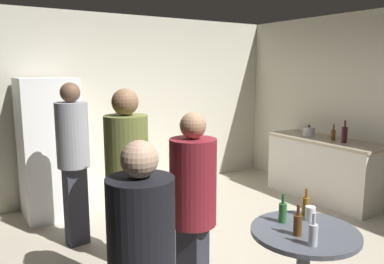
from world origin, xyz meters
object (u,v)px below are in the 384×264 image
object	(u,v)px
beer_bottle_amber	(306,206)
beer_bottle_brown	(298,224)
beer_bottle_clear	(313,234)
kettle	(309,132)
refrigerator	(50,148)
person_in_white_shirt	(126,174)
person_in_maroon_shirt	(193,204)
person_in_gray_shirt	(73,151)
plastic_cup_white	(310,213)
beer_bottle_green	(283,212)
wine_bottle_on_counter	(344,134)
foreground_table	(304,243)
beer_bottle_on_counter	(333,135)
person_in_olive_shirt	(127,181)

from	to	relation	value
beer_bottle_amber	beer_bottle_brown	size ratio (longest dim) A/B	1.00
beer_bottle_clear	kettle	bearing A→B (deg)	40.96
refrigerator	person_in_white_shirt	bearing A→B (deg)	-78.52
person_in_maroon_shirt	person_in_gray_shirt	bearing A→B (deg)	160.80
kettle	person_in_maroon_shirt	distance (m)	3.49
refrigerator	person_in_maroon_shirt	xyz separation A→B (m)	(0.38, -2.81, 0.04)
plastic_cup_white	person_in_white_shirt	size ratio (longest dim) A/B	0.07
refrigerator	beer_bottle_amber	distance (m)	3.32
beer_bottle_amber	plastic_cup_white	xyz separation A→B (m)	(-0.04, -0.08, -0.03)
beer_bottle_green	plastic_cup_white	xyz separation A→B (m)	(0.22, -0.09, -0.03)
kettle	wine_bottle_on_counter	size ratio (longest dim) A/B	0.79
foreground_table	beer_bottle_clear	size ratio (longest dim) A/B	3.48
plastic_cup_white	beer_bottle_amber	bearing A→B (deg)	62.40
beer_bottle_brown	beer_bottle_green	xyz separation A→B (m)	(0.08, 0.23, 0.00)
beer_bottle_brown	person_in_gray_shirt	bearing A→B (deg)	112.76
beer_bottle_clear	beer_bottle_green	bearing A→B (deg)	73.22
wine_bottle_on_counter	person_in_maroon_shirt	distance (m)	3.29
person_in_white_shirt	foreground_table	bearing A→B (deg)	-16.70
foreground_table	plastic_cup_white	world-z (taller)	plastic_cup_white
kettle	plastic_cup_white	size ratio (longest dim) A/B	2.22
refrigerator	person_in_gray_shirt	xyz separation A→B (m)	(0.03, -1.00, 0.14)
beer_bottle_amber	beer_bottle_clear	size ratio (longest dim) A/B	1.00
beer_bottle_brown	person_in_white_shirt	xyz separation A→B (m)	(-0.64, 1.58, 0.09)
beer_bottle_brown	person_in_white_shirt	distance (m)	1.71
beer_bottle_clear	beer_bottle_on_counter	bearing A→B (deg)	34.99
plastic_cup_white	person_in_maroon_shirt	bearing A→B (deg)	160.44
beer_bottle_on_counter	foreground_table	bearing A→B (deg)	-146.46
foreground_table	plastic_cup_white	xyz separation A→B (m)	(0.18, 0.11, 0.16)
beer_bottle_amber	kettle	bearing A→B (deg)	40.04
plastic_cup_white	person_in_olive_shirt	size ratio (longest dim) A/B	0.06
beer_bottle_on_counter	person_in_maroon_shirt	size ratio (longest dim) A/B	0.14
wine_bottle_on_counter	beer_bottle_brown	bearing A→B (deg)	-150.18
plastic_cup_white	foreground_table	bearing A→B (deg)	-149.34
refrigerator	beer_bottle_brown	xyz separation A→B (m)	(0.98, -3.26, -0.08)
beer_bottle_on_counter	beer_bottle_clear	size ratio (longest dim) A/B	1.00
foreground_table	person_in_gray_shirt	xyz separation A→B (m)	(-1.07, 2.24, 0.41)
beer_bottle_on_counter	person_in_maroon_shirt	xyz separation A→B (m)	(-3.15, -1.19, -0.04)
person_in_maroon_shirt	beer_bottle_green	bearing A→B (deg)	41.14
foreground_table	beer_bottle_amber	world-z (taller)	beer_bottle_amber
refrigerator	person_in_maroon_shirt	bearing A→B (deg)	-82.29
person_in_olive_shirt	beer_bottle_clear	bearing A→B (deg)	-38.48
foreground_table	person_in_gray_shirt	size ratio (longest dim) A/B	0.45
wine_bottle_on_counter	person_in_white_shirt	world-z (taller)	person_in_white_shirt
person_in_white_shirt	person_in_maroon_shirt	distance (m)	1.13
beer_bottle_clear	person_in_white_shirt	xyz separation A→B (m)	(-0.60, 1.75, 0.09)
beer_bottle_on_counter	person_in_olive_shirt	xyz separation A→B (m)	(-3.44, -0.68, 0.06)
beer_bottle_clear	person_in_white_shirt	world-z (taller)	person_in_white_shirt
wine_bottle_on_counter	beer_bottle_green	size ratio (longest dim) A/B	1.35
beer_bottle_on_counter	beer_bottle_green	size ratio (longest dim) A/B	1.00
person_in_olive_shirt	person_in_maroon_shirt	world-z (taller)	person_in_olive_shirt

